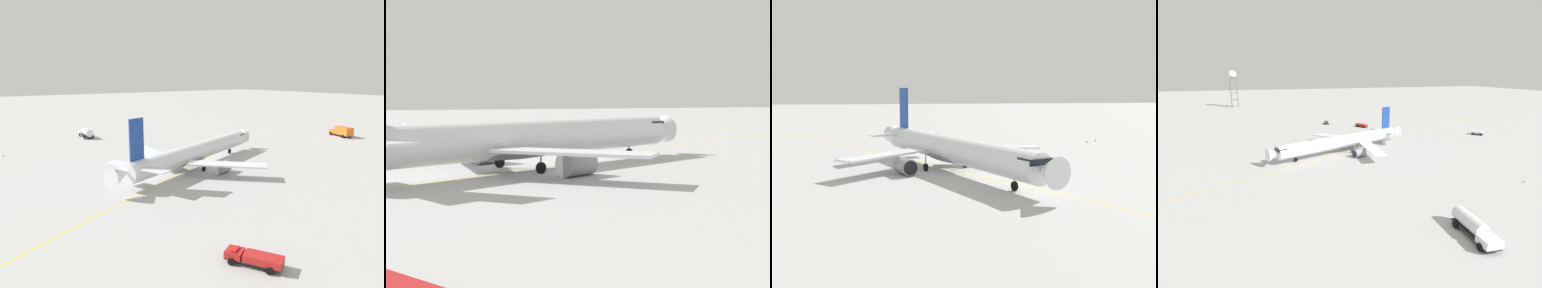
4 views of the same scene
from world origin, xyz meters
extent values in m
plane|color=#B2B2B2|center=(0.00, 0.00, 0.00)|extent=(600.00, 600.00, 0.00)
cylinder|color=white|center=(5.76, -3.30, 3.16)|extent=(17.49, 38.46, 3.65)
cone|color=white|center=(13.22, -23.00, 3.16)|extent=(4.31, 4.03, 3.47)
cube|color=black|center=(12.44, -20.95, 3.99)|extent=(3.75, 3.34, 0.70)
ellipsoid|color=slate|center=(5.05, -1.44, 2.16)|extent=(8.14, 14.55, 2.01)
cube|color=white|center=(-3.64, 11.85, 3.90)|extent=(5.96, 4.34, 0.20)
cube|color=white|center=(12.96, 3.06, 2.53)|extent=(14.52, 4.45, 0.28)
cube|color=white|center=(-3.85, -3.31, 2.53)|extent=(12.62, 12.65, 0.28)
cylinder|color=gray|center=(11.87, -0.13, 1.14)|extent=(3.31, 3.96, 2.26)
cylinder|color=black|center=(12.49, -1.76, 1.14)|extent=(1.85, 0.82, 1.93)
cylinder|color=gray|center=(-0.92, -4.97, 1.14)|extent=(3.31, 3.96, 2.26)
cylinder|color=black|center=(-0.31, -6.60, 1.14)|extent=(1.85, 0.82, 1.93)
cylinder|color=#9EA0A5|center=(11.10, -17.42, 1.54)|extent=(0.20, 0.20, 1.98)
cylinder|color=black|center=(11.10, -17.42, 0.55)|extent=(0.67, 1.13, 1.10)
cylinder|color=#9EA0A5|center=(8.07, -0.30, 1.54)|extent=(0.20, 0.20, 1.98)
cylinder|color=black|center=(8.07, -0.30, 0.55)|extent=(0.67, 1.13, 1.10)
cylinder|color=#9EA0A5|center=(2.04, -2.58, 1.54)|extent=(0.20, 0.20, 1.98)
cylinder|color=black|center=(2.04, -2.58, 0.55)|extent=(0.67, 1.13, 1.10)
cube|color=#232326|center=(53.22, 3.14, 0.65)|extent=(8.67, 2.84, 0.20)
cube|color=silver|center=(56.27, 2.89, 1.30)|extent=(2.60, 2.72, 1.10)
cube|color=black|center=(57.37, 2.80, 1.47)|extent=(0.25, 2.13, 0.62)
cylinder|color=silver|center=(51.93, 3.25, 1.81)|extent=(6.08, 2.59, 2.12)
cylinder|color=black|center=(56.30, 4.16, 0.55)|extent=(1.12, 0.37, 1.10)
cylinder|color=black|center=(56.09, 1.64, 0.55)|extent=(1.12, 0.37, 1.10)
cylinder|color=black|center=(50.61, 4.63, 0.55)|extent=(1.12, 0.37, 1.10)
cylinder|color=black|center=(50.40, 2.10, 0.55)|extent=(1.12, 0.37, 1.10)
cube|color=yellow|center=(8.36, -6.52, 0.00)|extent=(93.44, 174.48, 0.01)
camera|label=1|loc=(-50.50, 38.01, 18.56)|focal=32.63mm
camera|label=2|loc=(-46.88, 15.93, 7.17)|focal=51.64mm
camera|label=3|loc=(-3.20, -70.04, 11.72)|focal=44.78mm
camera|label=4|loc=(81.79, -24.02, 22.93)|focal=26.13mm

